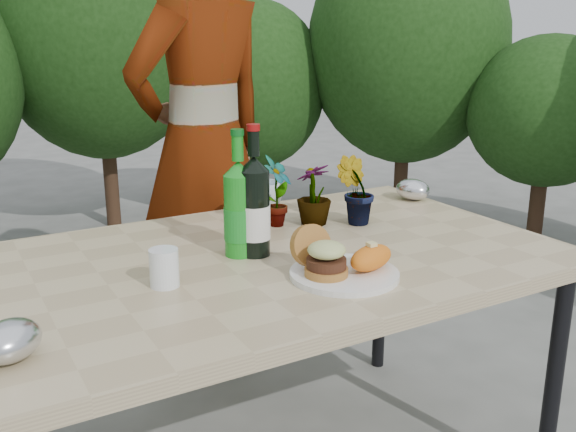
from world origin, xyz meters
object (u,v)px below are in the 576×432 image
patio_table (274,272)px  dinner_plate (344,274)px  wine_bottle (254,208)px  person (204,147)px

patio_table → dinner_plate: bearing=-74.1°
wine_bottle → dinner_plate: bearing=-58.4°
patio_table → dinner_plate: dinner_plate is taller
dinner_plate → patio_table: bearing=105.9°
dinner_plate → wine_bottle: 0.32m
wine_bottle → person: person is taller
patio_table → wine_bottle: bearing=159.5°
dinner_plate → wine_bottle: size_ratio=0.76×
dinner_plate → wine_bottle: wine_bottle is taller
dinner_plate → person: person is taller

